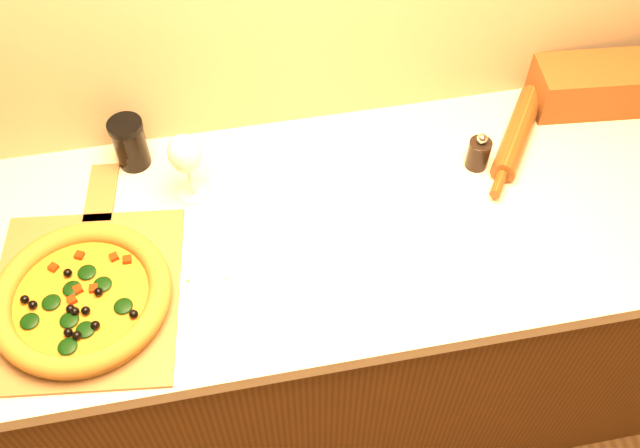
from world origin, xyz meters
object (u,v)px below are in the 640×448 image
(pepper_grinder, at_px, (479,153))
(rolling_pin, at_px, (518,132))
(wine_glass, at_px, (185,155))
(dark_jar, at_px, (130,143))
(pizza_peel, at_px, (87,289))
(pizza, at_px, (82,297))

(pepper_grinder, height_order, rolling_pin, pepper_grinder)
(wine_glass, relative_size, dark_jar, 1.43)
(pepper_grinder, distance_m, wine_glass, 0.66)
(pepper_grinder, distance_m, dark_jar, 0.80)
(pizza_peel, bearing_deg, pizza, -86.03)
(rolling_pin, relative_size, wine_glass, 1.98)
(rolling_pin, height_order, wine_glass, wine_glass)
(pepper_grinder, relative_size, wine_glass, 0.55)
(pizza_peel, xyz_separation_m, pizza, (-0.00, -0.04, 0.03))
(rolling_pin, distance_m, wine_glass, 0.78)
(pizza, height_order, wine_glass, wine_glass)
(rolling_pin, height_order, dark_jar, dark_jar)
(pizza, bearing_deg, rolling_pin, 15.00)
(pepper_grinder, bearing_deg, pizza, -166.46)
(pizza_peel, xyz_separation_m, pepper_grinder, (0.89, 0.18, 0.04))
(pizza, relative_size, wine_glass, 1.96)
(wine_glass, distance_m, dark_jar, 0.19)
(rolling_pin, bearing_deg, pizza, -165.00)
(wine_glass, xyz_separation_m, dark_jar, (-0.13, 0.12, -0.06))
(pepper_grinder, bearing_deg, pizza_peel, -168.69)
(pepper_grinder, xyz_separation_m, dark_jar, (-0.78, 0.16, 0.02))
(pizza, height_order, rolling_pin, pizza)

